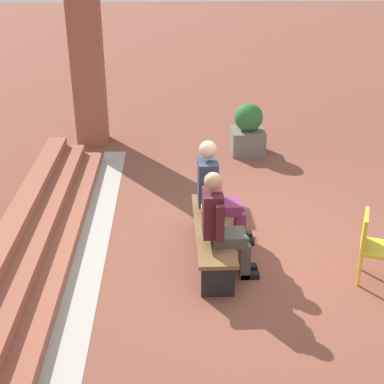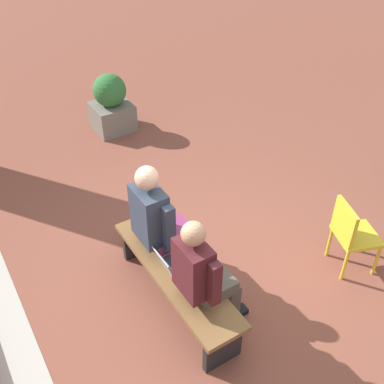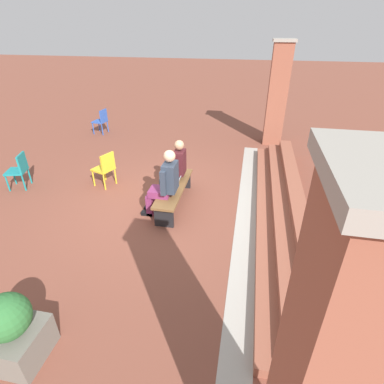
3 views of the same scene
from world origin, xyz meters
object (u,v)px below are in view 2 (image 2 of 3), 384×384
(person_student, at_px, (203,273))
(bench, at_px, (175,276))
(plastic_chair_mid_courtyard, at_px, (351,232))
(person_adult, at_px, (160,221))
(planter, at_px, (111,105))
(laptop, at_px, (172,263))

(person_student, bearing_deg, bench, 9.85)
(bench, bearing_deg, person_student, -170.15)
(bench, height_order, plastic_chair_mid_courtyard, plastic_chair_mid_courtyard)
(bench, xyz_separation_m, person_adult, (0.40, -0.07, 0.39))
(person_adult, xyz_separation_m, plastic_chair_mid_courtyard, (-0.94, -1.72, -0.26))
(bench, bearing_deg, planter, -14.50)
(bench, bearing_deg, person_adult, -10.18)
(bench, bearing_deg, laptop, 14.63)
(bench, xyz_separation_m, planter, (3.62, -0.94, 0.08))
(laptop, distance_m, planter, 3.70)
(bench, relative_size, planter, 1.91)
(bench, relative_size, person_student, 1.36)
(laptop, distance_m, plastic_chair_mid_courtyard, 1.90)
(person_student, distance_m, planter, 4.10)
(person_student, height_order, planter, person_student)
(person_student, bearing_deg, person_adult, -0.36)
(person_adult, distance_m, plastic_chair_mid_courtyard, 1.98)
(laptop, xyz_separation_m, planter, (3.57, -0.95, -0.06))
(bench, distance_m, person_adult, 0.56)
(plastic_chair_mid_courtyard, bearing_deg, bench, 73.20)
(bench, relative_size, laptop, 5.62)
(laptop, relative_size, plastic_chair_mid_courtyard, 0.38)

